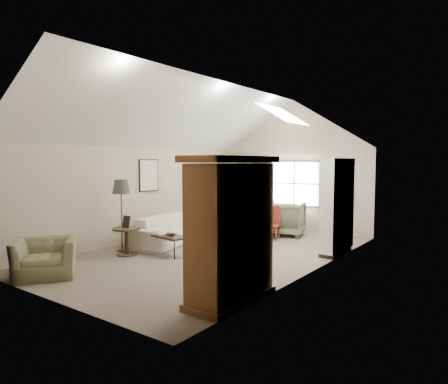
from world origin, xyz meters
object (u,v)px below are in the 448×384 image
Objects in this scene: armchair_near at (45,258)px; armchair_far at (286,219)px; armoire at (231,230)px; sofa at (172,229)px; coffee_table at (171,245)px; side_table at (127,242)px; side_chair at (272,223)px.

armchair_near is 1.01× the size of armchair_far.
armoire is 4.65m from sofa.
armchair_far is 3.89m from coffee_table.
sofa reaches higher than side_table.
armchair_far is 4.69m from side_table.
side_table is at bearing -144.57° from coffee_table.
sofa is 1.38m from coffee_table.
armchair_far is (1.87, 2.74, 0.12)m from sofa.
coffee_table is 0.94× the size of side_chair.
armchair_near is 1.16× the size of side_chair.
side_chair is at bearing 20.25° from armchair_near.
sofa is 1.60m from side_table.
armoire is 3.53× the size of side_table.
armchair_near is at bearing 173.05° from sofa.
armchair_near is at bearing -118.42° from side_chair.
sofa is (-3.75, 2.66, -0.74)m from armoire.
sofa is at bearing 132.11° from coffee_table.
armchair_near is at bearing -105.30° from coffee_table.
armoire is at bearing -135.62° from sofa.
armchair_far is 1.21× the size of coffee_table.
armoire reaches higher than sofa.
armoire is 4.99m from side_chair.
side_table is 0.67× the size of side_chair.
side_chair is at bearing 71.79° from coffee_table.
coffee_table is (0.92, -1.02, -0.14)m from sofa.
coffee_table is 1.41× the size of side_table.
armoire is 3.88m from side_table.
armchair_near is (0.21, -3.61, -0.01)m from sofa.
side_chair is (1.89, 1.93, 0.10)m from sofa.
side_table is at bearing 163.85° from armoire.
armchair_near is at bearing -86.85° from side_table.
side_table is at bearing 40.26° from armchair_near.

